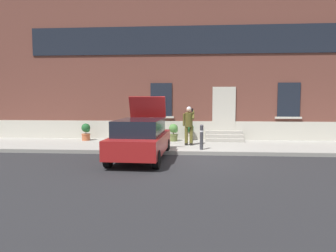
# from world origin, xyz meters

# --- Properties ---
(ground_plane) EXTENTS (80.00, 80.00, 0.00)m
(ground_plane) POSITION_xyz_m (0.00, 0.00, 0.00)
(ground_plane) COLOR #232326
(sidewalk) EXTENTS (24.00, 3.60, 0.15)m
(sidewalk) POSITION_xyz_m (0.00, 2.80, 0.07)
(sidewalk) COLOR #99968E
(sidewalk) RESTS_ON ground
(curb_edge) EXTENTS (24.00, 0.12, 0.15)m
(curb_edge) POSITION_xyz_m (0.00, 0.94, 0.07)
(curb_edge) COLOR gray
(curb_edge) RESTS_ON ground
(building_facade) EXTENTS (24.00, 1.52, 7.50)m
(building_facade) POSITION_xyz_m (0.00, 5.29, 3.73)
(building_facade) COLOR brown
(building_facade) RESTS_ON ground
(entrance_stoop) EXTENTS (1.86, 0.96, 0.48)m
(entrance_stoop) POSITION_xyz_m (1.56, 4.23, 0.34)
(entrance_stoop) COLOR #9E998E
(entrance_stoop) RESTS_ON sidewalk
(hatchback_car_red) EXTENTS (1.91, 4.13, 2.34)m
(hatchback_car_red) POSITION_xyz_m (-1.93, -0.22, 0.80)
(hatchback_car_red) COLOR maroon
(hatchback_car_red) RESTS_ON ground
(bollard_near_person) EXTENTS (0.15, 0.15, 1.04)m
(bollard_near_person) POSITION_xyz_m (0.34, 1.35, 0.71)
(bollard_near_person) COLOR #333338
(bollard_near_person) RESTS_ON sidewalk
(bollard_far_left) EXTENTS (0.15, 0.15, 1.04)m
(bollard_far_left) POSITION_xyz_m (-3.27, 1.35, 0.71)
(bollard_far_left) COLOR #333338
(bollard_far_left) RESTS_ON sidewalk
(person_on_phone) EXTENTS (0.51, 0.48, 1.75)m
(person_on_phone) POSITION_xyz_m (-0.20, 2.53, 1.15)
(person_on_phone) COLOR #514C1E
(person_on_phone) RESTS_ON sidewalk
(planter_terracotta) EXTENTS (0.44, 0.44, 0.86)m
(planter_terracotta) POSITION_xyz_m (-5.38, 3.81, 0.61)
(planter_terracotta) COLOR #B25B38
(planter_terracotta) RESTS_ON sidewalk
(planter_charcoal) EXTENTS (0.44, 0.44, 0.86)m
(planter_charcoal) POSITION_xyz_m (-3.17, 4.06, 0.61)
(planter_charcoal) COLOR #2D2D30
(planter_charcoal) RESTS_ON sidewalk
(planter_olive) EXTENTS (0.44, 0.44, 0.86)m
(planter_olive) POSITION_xyz_m (-0.96, 3.90, 0.61)
(planter_olive) COLOR #606B38
(planter_olive) RESTS_ON sidewalk
(planter_cream) EXTENTS (0.44, 0.44, 0.86)m
(planter_cream) POSITION_xyz_m (-0.18, 4.23, 0.61)
(planter_cream) COLOR beige
(planter_cream) RESTS_ON sidewalk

